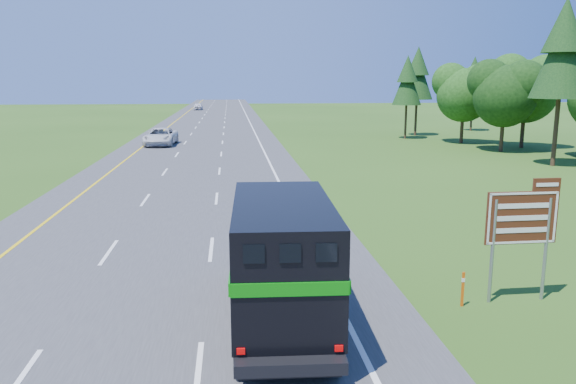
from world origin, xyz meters
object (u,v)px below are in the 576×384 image
far_car (198,106)px  exit_sign (523,223)px  horse_truck (281,256)px  white_suv (161,137)px

far_car → exit_sign: 105.04m
horse_truck → far_car: (-7.68, 104.83, -1.03)m
exit_sign → white_suv: bearing=108.8°
horse_truck → exit_sign: bearing=9.0°
exit_sign → far_car: bearing=96.7°
white_suv → exit_sign: bearing=-67.1°
white_suv → exit_sign: 42.51m
white_suv → far_car: (0.10, 64.12, -0.09)m
white_suv → far_car: bearing=92.8°
horse_truck → exit_sign: size_ratio=2.13×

